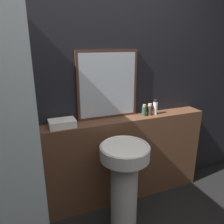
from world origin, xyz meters
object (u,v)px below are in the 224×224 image
Objects in this scene: conditioner_bottle at (150,110)px; mirror at (108,85)px; pedestal_sink at (124,179)px; towel_stack at (62,123)px; shampoo_bottle at (144,111)px; lotion_bottle at (155,107)px.

mirror is at bearing 168.94° from conditioner_bottle.
conditioner_bottle is at bearing -11.06° from mirror.
pedestal_sink is 0.75m from towel_stack.
pedestal_sink is 3.59× the size of towel_stack.
pedestal_sink is 7.02× the size of shampoo_bottle.
shampoo_bottle is 0.07m from conditioner_bottle.
mirror is 0.58m from lotion_bottle.
mirror reaches higher than towel_stack.
lotion_bottle is at bearing 0.00° from towel_stack.
pedestal_sink is 0.78m from conditioner_bottle.
conditioner_bottle reaches higher than pedestal_sink.
mirror is at bearing 167.03° from shampoo_bottle.
towel_stack reaches higher than pedestal_sink.
towel_stack is 0.85m from shampoo_bottle.
mirror reaches higher than conditioner_bottle.
lotion_bottle is (0.07, 0.00, 0.02)m from conditioner_bottle.
lotion_bottle is (0.13, 0.00, 0.02)m from shampoo_bottle.
lotion_bottle is (0.99, 0.00, 0.04)m from towel_stack.
pedestal_sink is 1.28× the size of mirror.
pedestal_sink is at bearing -143.49° from lotion_bottle.
towel_stack is (-0.48, -0.09, -0.30)m from mirror.
conditioner_bottle is (0.44, -0.09, -0.28)m from mirror.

